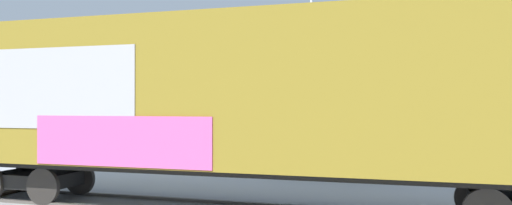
{
  "coord_description": "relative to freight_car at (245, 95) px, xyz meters",
  "views": [
    {
      "loc": [
        3.11,
        -10.75,
        2.5
      ],
      "look_at": [
        -1.26,
        2.39,
        2.56
      ],
      "focal_mm": 34.34,
      "sensor_mm": 36.0,
      "label": 1
    }
  ],
  "objects": [
    {
      "name": "parked_car_black",
      "position": [
        1.31,
        6.86,
        -1.83
      ],
      "size": [
        4.43,
        2.32,
        1.77
      ],
      "color": "black",
      "rests_on": "ground_plane"
    },
    {
      "name": "flagpole",
      "position": [
        -1.18,
        13.81,
        3.33
      ],
      "size": [
        1.27,
        0.79,
        9.78
      ],
      "color": "silver",
      "rests_on": "ground_plane"
    },
    {
      "name": "hillside",
      "position": [
        0.75,
        77.69,
        1.35
      ],
      "size": [
        151.88,
        29.76,
        12.79
      ],
      "color": "silver",
      "rests_on": "ground_plane"
    },
    {
      "name": "parked_car_silver",
      "position": [
        -5.17,
        6.91,
        -1.85
      ],
      "size": [
        4.76,
        2.17,
        1.78
      ],
      "color": "#B7BABF",
      "rests_on": "ground_plane"
    },
    {
      "name": "freight_car",
      "position": [
        0.0,
        0.0,
        0.0
      ],
      "size": [
        17.84,
        3.58,
        4.71
      ],
      "color": "olive",
      "rests_on": "ground_plane"
    }
  ]
}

